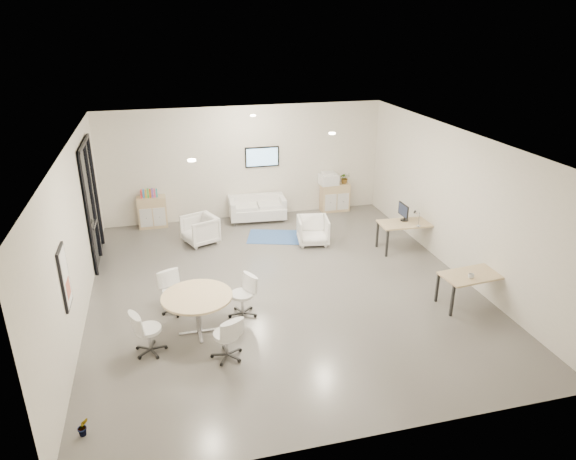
{
  "coord_description": "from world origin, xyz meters",
  "views": [
    {
      "loc": [
        -2.31,
        -9.55,
        5.37
      ],
      "look_at": [
        0.23,
        0.4,
        1.15
      ],
      "focal_mm": 32.0,
      "sensor_mm": 36.0,
      "label": 1
    }
  ],
  "objects_px": {
    "sideboard_right": "(335,197)",
    "desk_front": "(474,277)",
    "sideboard_left": "(152,212)",
    "armchair_right": "(313,229)",
    "loveseat": "(257,209)",
    "desk_rear": "(407,225)",
    "round_table": "(197,299)",
    "armchair_left": "(200,228)"
  },
  "relations": [
    {
      "from": "armchair_right",
      "to": "desk_front",
      "type": "relative_size",
      "value": 0.56
    },
    {
      "from": "sideboard_right",
      "to": "round_table",
      "type": "bearing_deg",
      "value": -129.24
    },
    {
      "from": "sideboard_left",
      "to": "round_table",
      "type": "xyz_separation_m",
      "value": [
        0.76,
        -5.6,
        0.27
      ]
    },
    {
      "from": "loveseat",
      "to": "sideboard_left",
      "type": "bearing_deg",
      "value": -179.38
    },
    {
      "from": "loveseat",
      "to": "round_table",
      "type": "bearing_deg",
      "value": -107.68
    },
    {
      "from": "desk_rear",
      "to": "round_table",
      "type": "distance_m",
      "value": 5.92
    },
    {
      "from": "sideboard_left",
      "to": "armchair_right",
      "type": "xyz_separation_m",
      "value": [
        3.97,
        -2.21,
        -0.04
      ]
    },
    {
      "from": "sideboard_left",
      "to": "round_table",
      "type": "relative_size",
      "value": 0.68
    },
    {
      "from": "sideboard_left",
      "to": "loveseat",
      "type": "distance_m",
      "value": 2.93
    },
    {
      "from": "sideboard_right",
      "to": "armchair_right",
      "type": "distance_m",
      "value": 2.59
    },
    {
      "from": "desk_rear",
      "to": "round_table",
      "type": "bearing_deg",
      "value": -152.34
    },
    {
      "from": "sideboard_left",
      "to": "armchair_left",
      "type": "height_order",
      "value": "sideboard_left"
    },
    {
      "from": "armchair_left",
      "to": "armchair_right",
      "type": "bearing_deg",
      "value": 53.51
    },
    {
      "from": "sideboard_right",
      "to": "armchair_left",
      "type": "height_order",
      "value": "sideboard_right"
    },
    {
      "from": "loveseat",
      "to": "desk_rear",
      "type": "bearing_deg",
      "value": -38.44
    },
    {
      "from": "armchair_right",
      "to": "desk_front",
      "type": "height_order",
      "value": "armchair_right"
    },
    {
      "from": "armchair_left",
      "to": "desk_rear",
      "type": "distance_m",
      "value": 5.23
    },
    {
      "from": "sideboard_left",
      "to": "round_table",
      "type": "bearing_deg",
      "value": -82.32
    },
    {
      "from": "loveseat",
      "to": "desk_rear",
      "type": "relative_size",
      "value": 1.17
    },
    {
      "from": "sideboard_left",
      "to": "armchair_right",
      "type": "distance_m",
      "value": 4.55
    },
    {
      "from": "armchair_left",
      "to": "round_table",
      "type": "xyz_separation_m",
      "value": [
        -0.41,
        -4.15,
        0.3
      ]
    },
    {
      "from": "armchair_left",
      "to": "armchair_right",
      "type": "distance_m",
      "value": 2.91
    },
    {
      "from": "desk_rear",
      "to": "desk_front",
      "type": "bearing_deg",
      "value": -85.85
    },
    {
      "from": "desk_front",
      "to": "armchair_right",
      "type": "bearing_deg",
      "value": 115.09
    },
    {
      "from": "loveseat",
      "to": "round_table",
      "type": "distance_m",
      "value": 5.85
    },
    {
      "from": "armchair_left",
      "to": "sideboard_left",
      "type": "bearing_deg",
      "value": -162.51
    },
    {
      "from": "sideboard_right",
      "to": "loveseat",
      "type": "distance_m",
      "value": 2.42
    },
    {
      "from": "sideboard_right",
      "to": "desk_rear",
      "type": "relative_size",
      "value": 0.6
    },
    {
      "from": "sideboard_left",
      "to": "desk_front",
      "type": "distance_m",
      "value": 8.59
    },
    {
      "from": "armchair_left",
      "to": "desk_front",
      "type": "bearing_deg",
      "value": 26.82
    },
    {
      "from": "sideboard_left",
      "to": "sideboard_right",
      "type": "distance_m",
      "value": 5.33
    },
    {
      "from": "loveseat",
      "to": "desk_rear",
      "type": "xyz_separation_m",
      "value": [
        3.21,
        -2.94,
        0.32
      ]
    },
    {
      "from": "armchair_right",
      "to": "desk_front",
      "type": "xyz_separation_m",
      "value": [
        2.22,
        -3.74,
        0.24
      ]
    },
    {
      "from": "loveseat",
      "to": "armchair_right",
      "type": "xyz_separation_m",
      "value": [
        1.06,
        -2.04,
        0.07
      ]
    },
    {
      "from": "sideboard_right",
      "to": "armchair_left",
      "type": "xyz_separation_m",
      "value": [
        -4.16,
        -1.45,
        -0.02
      ]
    },
    {
      "from": "sideboard_right",
      "to": "desk_front",
      "type": "height_order",
      "value": "sideboard_right"
    },
    {
      "from": "armchair_right",
      "to": "desk_rear",
      "type": "relative_size",
      "value": 0.56
    },
    {
      "from": "loveseat",
      "to": "desk_front",
      "type": "distance_m",
      "value": 6.64
    },
    {
      "from": "round_table",
      "to": "desk_rear",
      "type": "bearing_deg",
      "value": 24.85
    },
    {
      "from": "armchair_right",
      "to": "round_table",
      "type": "relative_size",
      "value": 0.61
    },
    {
      "from": "sideboard_left",
      "to": "loveseat",
      "type": "bearing_deg",
      "value": -3.44
    },
    {
      "from": "sideboard_left",
      "to": "desk_rear",
      "type": "xyz_separation_m",
      "value": [
        6.13,
        -3.11,
        0.21
      ]
    }
  ]
}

